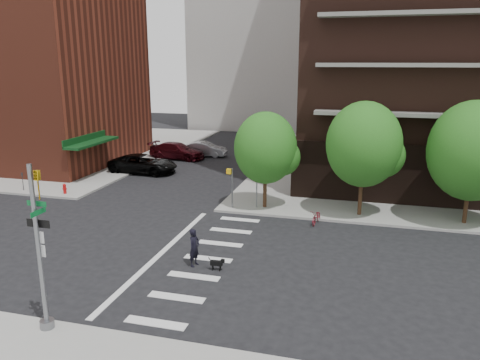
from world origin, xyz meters
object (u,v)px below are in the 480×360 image
(fire_hydrant, at_px, (65,188))
(scooter, at_px, (317,217))
(parked_car_maroon, at_px, (177,151))
(parked_car_black, at_px, (143,164))
(parked_car_silver, at_px, (205,149))
(dog_walker, at_px, (194,247))
(traffic_signal, at_px, (41,262))

(fire_hydrant, distance_m, scooter, 18.12)
(parked_car_maroon, bearing_deg, scooter, -130.01)
(parked_car_black, height_order, parked_car_silver, parked_car_black)
(parked_car_maroon, height_order, dog_walker, dog_walker)
(parked_car_black, bearing_deg, parked_car_maroon, -4.95)
(dog_walker, bearing_deg, parked_car_silver, 32.71)
(fire_hydrant, distance_m, parked_car_black, 8.14)
(fire_hydrant, height_order, scooter, fire_hydrant)
(scooter, relative_size, dog_walker, 0.89)
(parked_car_maroon, distance_m, dog_walker, 25.07)
(parked_car_silver, bearing_deg, scooter, -145.87)
(traffic_signal, bearing_deg, dog_walker, 64.81)
(fire_hydrant, distance_m, parked_car_maroon, 14.41)
(parked_car_maroon, distance_m, scooter, 21.73)
(parked_car_maroon, relative_size, parked_car_silver, 1.25)
(parked_car_black, height_order, dog_walker, dog_walker)
(traffic_signal, relative_size, parked_car_silver, 1.35)
(traffic_signal, relative_size, dog_walker, 3.30)
(fire_hydrant, xyz_separation_m, dog_walker, (13.13, -8.70, 0.36))
(parked_car_black, xyz_separation_m, parked_car_maroon, (0.49, 6.34, -0.00))
(fire_hydrant, xyz_separation_m, parked_car_black, (2.30, 7.80, 0.26))
(traffic_signal, bearing_deg, parked_car_silver, 99.13)
(parked_car_black, distance_m, parked_car_maroon, 6.35)
(parked_car_silver, relative_size, scooter, 2.73)
(parked_car_silver, bearing_deg, fire_hydrant, 159.92)
(parked_car_silver, bearing_deg, parked_car_black, 159.15)
(parked_car_maroon, xyz_separation_m, scooter, (15.28, -15.44, -0.38))
(parked_car_silver, distance_m, dog_walker, 26.08)
(scooter, bearing_deg, parked_car_silver, 135.30)
(traffic_signal, relative_size, parked_car_black, 1.03)
(parked_car_black, xyz_separation_m, scooter, (15.77, -9.10, -0.38))
(parked_car_black, relative_size, scooter, 3.58)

